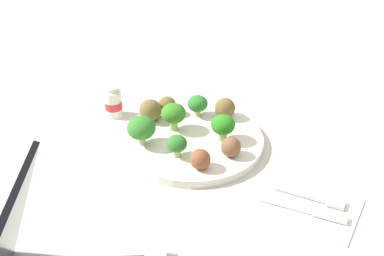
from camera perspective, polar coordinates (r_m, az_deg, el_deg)
ground_plane at (r=0.91m, az=0.00°, el=-1.91°), size 4.00×4.00×0.00m
plate at (r=0.91m, az=0.00°, el=-1.49°), size 0.28×0.28×0.02m
broccoli_floret_mid_right at (r=0.83m, az=-1.90°, el=-2.00°), size 0.04×0.04×0.04m
broccoli_floret_near_rim at (r=0.90m, az=-2.44°, el=1.67°), size 0.05×0.05×0.06m
broccoli_floret_front_left at (r=0.87m, az=-6.30°, el=-0.03°), size 0.05×0.05×0.06m
broccoli_floret_front_right at (r=0.88m, az=3.86°, el=0.34°), size 0.05×0.05×0.05m
broccoli_floret_back_right at (r=0.96m, az=0.70°, el=3.01°), size 0.04×0.04×0.05m
meatball_center at (r=0.84m, az=4.84°, el=-2.35°), size 0.04×0.04×0.04m
meatball_back_right at (r=0.96m, az=4.12°, el=2.47°), size 0.04×0.04×0.04m
meatball_mid_left at (r=0.81m, az=1.02°, el=-3.88°), size 0.04×0.04×0.04m
meatball_far_rim at (r=0.94m, az=-5.32°, el=2.11°), size 0.05×0.05×0.05m
meatball_front_left at (r=0.97m, az=-3.10°, el=2.79°), size 0.04×0.04×0.04m
napkin at (r=0.79m, az=13.75°, el=-9.13°), size 0.18×0.14×0.01m
fork at (r=0.80m, az=14.74°, el=-8.23°), size 0.12×0.04×0.01m
knife at (r=0.77m, az=13.90°, el=-9.76°), size 0.14×0.05×0.01m
yogurt_bottle at (r=1.00m, az=-9.73°, el=3.08°), size 0.04×0.04×0.07m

